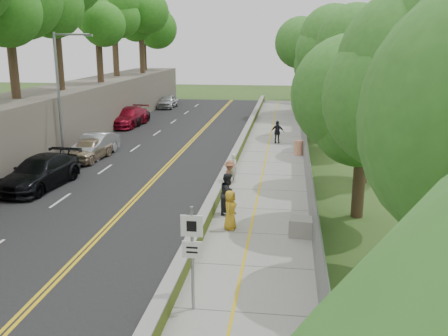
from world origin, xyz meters
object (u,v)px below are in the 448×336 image
streetlight (62,88)px  signpost (192,247)px  construction_barrel (298,148)px  concrete_block (303,227)px  painter_0 (230,210)px  person_far (277,132)px

streetlight → signpost: bearing=-55.9°
streetlight → construction_barrel: (14.76, 3.37, -4.10)m
signpost → concrete_block: bearing=61.6°
painter_0 → concrete_block: bearing=-86.2°
concrete_block → person_far: 18.05m
painter_0 → person_far: (1.44, 17.63, 0.03)m
streetlight → person_far: (13.26, 6.99, -3.74)m
painter_0 → signpost: bearing=-172.1°
signpost → construction_barrel: (3.25, 20.38, -1.43)m
construction_barrel → person_far: size_ratio=0.57×
signpost → painter_0: bearing=87.2°
streetlight → person_far: bearing=27.8°
concrete_block → painter_0: (-2.94, 0.35, 0.46)m
signpost → person_far: (1.75, 24.00, -1.07)m
streetlight → painter_0: streetlight is taller
streetlight → painter_0: (11.82, -10.65, -3.77)m
concrete_block → person_far: size_ratio=0.63×
construction_barrel → person_far: bearing=112.5°
streetlight → concrete_block: streetlight is taller
signpost → concrete_block: size_ratio=2.91×
person_far → streetlight: bearing=31.6°
signpost → construction_barrel: 20.69m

